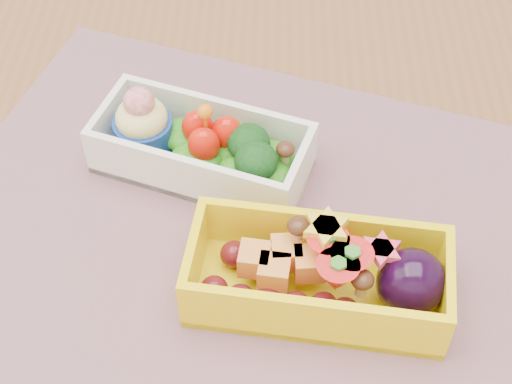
{
  "coord_description": "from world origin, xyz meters",
  "views": [
    {
      "loc": [
        0.03,
        -0.36,
        1.2
      ],
      "look_at": [
        0.02,
        -0.01,
        0.79
      ],
      "focal_mm": 55.18,
      "sensor_mm": 36.0,
      "label": 1
    }
  ],
  "objects_px": {
    "placemat": "(245,232)",
    "table": "(235,296)",
    "bento_yellow": "(324,275)",
    "bento_white": "(201,147)"
  },
  "relations": [
    {
      "from": "placemat",
      "to": "table",
      "type": "bearing_deg",
      "value": 132.57
    },
    {
      "from": "table",
      "to": "bento_yellow",
      "type": "xyz_separation_m",
      "value": [
        0.06,
        -0.06,
        0.13
      ]
    },
    {
      "from": "placemat",
      "to": "bento_yellow",
      "type": "bearing_deg",
      "value": -45.37
    },
    {
      "from": "table",
      "to": "placemat",
      "type": "bearing_deg",
      "value": -47.43
    },
    {
      "from": "bento_yellow",
      "to": "placemat",
      "type": "bearing_deg",
      "value": 141.53
    },
    {
      "from": "placemat",
      "to": "bento_yellow",
      "type": "relative_size",
      "value": 2.53
    },
    {
      "from": "placemat",
      "to": "bento_yellow",
      "type": "distance_m",
      "value": 0.08
    },
    {
      "from": "table",
      "to": "bento_white",
      "type": "bearing_deg",
      "value": 116.69
    },
    {
      "from": "placemat",
      "to": "bento_white",
      "type": "relative_size",
      "value": 2.58
    },
    {
      "from": "table",
      "to": "bento_white",
      "type": "xyz_separation_m",
      "value": [
        -0.03,
        0.05,
        0.12
      ]
    }
  ]
}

